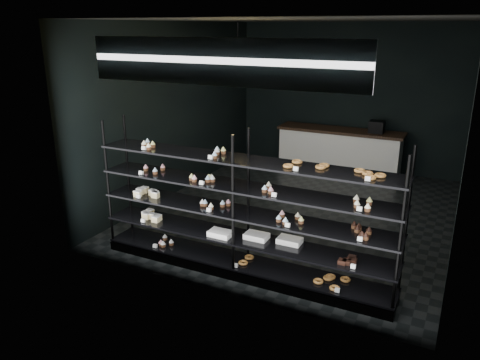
# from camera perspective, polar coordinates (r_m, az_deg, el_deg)

# --- Properties ---
(room) EXTENTS (5.01, 6.01, 3.20)m
(room) POSITION_cam_1_polar(r_m,az_deg,el_deg) (7.95, 7.74, 7.14)
(room) COLOR black
(room) RESTS_ON ground
(display_shelf) EXTENTS (4.00, 0.50, 1.91)m
(display_shelf) POSITION_cam_1_polar(r_m,az_deg,el_deg) (6.05, -0.02, -5.93)
(display_shelf) COLOR black
(display_shelf) RESTS_ON room
(signage) EXTENTS (3.30, 0.05, 0.50)m
(signage) POSITION_cam_1_polar(r_m,az_deg,el_deg) (5.13, -2.76, 14.20)
(signage) COLOR #0E0B38
(signage) RESTS_ON room
(pendant_lamp) EXTENTS (0.33, 0.33, 0.90)m
(pendant_lamp) POSITION_cam_1_polar(r_m,az_deg,el_deg) (6.92, -0.27, 12.79)
(pendant_lamp) COLOR black
(pendant_lamp) RESTS_ON room
(service_counter) EXTENTS (2.70, 0.65, 1.23)m
(service_counter) POSITION_cam_1_polar(r_m,az_deg,el_deg) (10.53, 12.05, 3.52)
(service_counter) COLOR silver
(service_counter) RESTS_ON room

